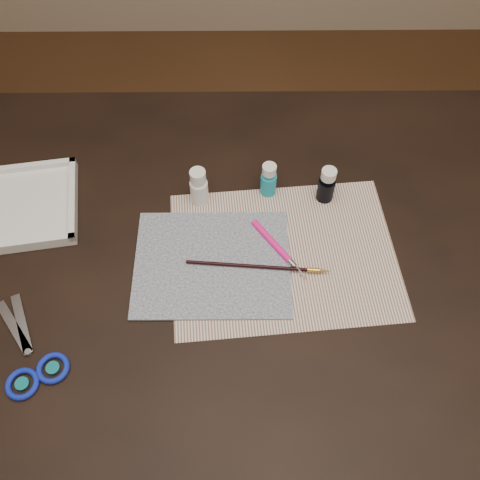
{
  "coord_description": "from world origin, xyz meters",
  "views": [
    {
      "loc": [
        -0.0,
        -0.53,
        1.6
      ],
      "look_at": [
        0.0,
        0.0,
        0.8
      ],
      "focal_mm": 40.0,
      "sensor_mm": 36.0,
      "label": 1
    }
  ],
  "objects_px": {
    "scissors": "(20,345)",
    "palette_tray": "(24,205)",
    "paper": "(284,254)",
    "canvas": "(212,263)",
    "paint_bottle_cyan": "(269,179)",
    "paint_bottle_white": "(199,187)",
    "paint_bottle_navy": "(327,185)"
  },
  "relations": [
    {
      "from": "scissors",
      "to": "palette_tray",
      "type": "relative_size",
      "value": 1.05
    },
    {
      "from": "paper",
      "to": "scissors",
      "type": "xyz_separation_m",
      "value": [
        -0.45,
        -0.18,
        0.0
      ]
    },
    {
      "from": "canvas",
      "to": "scissors",
      "type": "height_order",
      "value": "scissors"
    },
    {
      "from": "paint_bottle_cyan",
      "to": "scissors",
      "type": "bearing_deg",
      "value": -142.42
    },
    {
      "from": "canvas",
      "to": "paint_bottle_white",
      "type": "height_order",
      "value": "paint_bottle_white"
    },
    {
      "from": "paper",
      "to": "scissors",
      "type": "bearing_deg",
      "value": -158.39
    },
    {
      "from": "paper",
      "to": "palette_tray",
      "type": "relative_size",
      "value": 2.05
    },
    {
      "from": "paint_bottle_white",
      "to": "paper",
      "type": "bearing_deg",
      "value": -38.93
    },
    {
      "from": "paint_bottle_cyan",
      "to": "palette_tray",
      "type": "bearing_deg",
      "value": -175.24
    },
    {
      "from": "palette_tray",
      "to": "scissors",
      "type": "bearing_deg",
      "value": -79.53
    },
    {
      "from": "paint_bottle_navy",
      "to": "scissors",
      "type": "xyz_separation_m",
      "value": [
        -0.54,
        -0.31,
        -0.04
      ]
    },
    {
      "from": "paint_bottle_cyan",
      "to": "paint_bottle_navy",
      "type": "relative_size",
      "value": 0.95
    },
    {
      "from": "paint_bottle_white",
      "to": "paint_bottle_navy",
      "type": "distance_m",
      "value": 0.25
    },
    {
      "from": "paper",
      "to": "canvas",
      "type": "bearing_deg",
      "value": -171.49
    },
    {
      "from": "paint_bottle_white",
      "to": "paint_bottle_navy",
      "type": "bearing_deg",
      "value": 0.97
    },
    {
      "from": "paint_bottle_white",
      "to": "paint_bottle_cyan",
      "type": "relative_size",
      "value": 1.11
    },
    {
      "from": "paper",
      "to": "palette_tray",
      "type": "bearing_deg",
      "value": 167.71
    },
    {
      "from": "paper",
      "to": "paint_bottle_navy",
      "type": "xyz_separation_m",
      "value": [
        0.09,
        0.13,
        0.04
      ]
    },
    {
      "from": "paint_bottle_white",
      "to": "paint_bottle_navy",
      "type": "relative_size",
      "value": 1.05
    },
    {
      "from": "paper",
      "to": "paint_bottle_cyan",
      "type": "distance_m",
      "value": 0.16
    },
    {
      "from": "canvas",
      "to": "palette_tray",
      "type": "height_order",
      "value": "palette_tray"
    },
    {
      "from": "paint_bottle_white",
      "to": "palette_tray",
      "type": "height_order",
      "value": "paint_bottle_white"
    },
    {
      "from": "paint_bottle_cyan",
      "to": "scissors",
      "type": "xyz_separation_m",
      "value": [
        -0.43,
        -0.33,
        -0.03
      ]
    },
    {
      "from": "paper",
      "to": "scissors",
      "type": "height_order",
      "value": "scissors"
    },
    {
      "from": "paint_bottle_white",
      "to": "scissors",
      "type": "bearing_deg",
      "value": -133.34
    },
    {
      "from": "canvas",
      "to": "paint_bottle_navy",
      "type": "height_order",
      "value": "paint_bottle_navy"
    },
    {
      "from": "paint_bottle_white",
      "to": "paint_bottle_navy",
      "type": "height_order",
      "value": "paint_bottle_white"
    },
    {
      "from": "canvas",
      "to": "palette_tray",
      "type": "distance_m",
      "value": 0.39
    },
    {
      "from": "paint_bottle_cyan",
      "to": "palette_tray",
      "type": "distance_m",
      "value": 0.48
    },
    {
      "from": "palette_tray",
      "to": "paint_bottle_cyan",
      "type": "bearing_deg",
      "value": 4.76
    },
    {
      "from": "paint_bottle_cyan",
      "to": "paint_bottle_navy",
      "type": "height_order",
      "value": "paint_bottle_navy"
    },
    {
      "from": "canvas",
      "to": "palette_tray",
      "type": "relative_size",
      "value": 1.41
    }
  ]
}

